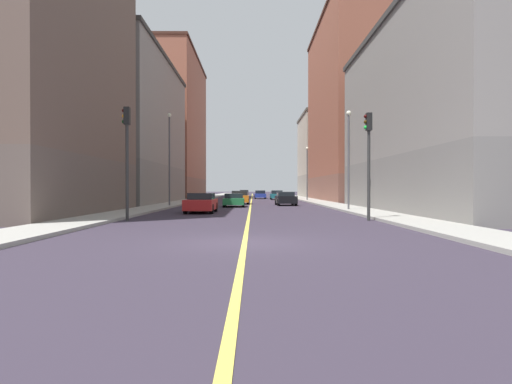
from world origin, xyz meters
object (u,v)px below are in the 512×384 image
object	(u,v)px
traffic_light_right_near	(127,147)
street_lamp_left_far	(307,168)
building_left_near	(453,115)
building_right_corner	(20,54)
traffic_light_left_near	(368,150)
building_left_mid	(356,110)
building_right_distant	(170,128)
building_left_far	(328,156)
street_lamp_right_near	(169,150)
street_lamp_left_near	(349,150)
car_white	(244,194)
car_blue	(260,195)
building_right_midblock	(124,131)
car_red	(201,203)
car_green	(234,200)
car_teal	(277,195)
car_orange	(240,198)
car_black	(286,199)

from	to	relation	value
traffic_light_right_near	street_lamp_left_far	size ratio (longest dim) A/B	0.85
building_left_near	building_right_corner	bearing A→B (deg)	-173.36
traffic_light_left_near	street_lamp_left_far	distance (m)	34.17
building_left_mid	building_right_distant	size ratio (longest dim) A/B	1.00
building_left_far	building_left_mid	bearing A→B (deg)	-90.00
building_left_near	street_lamp_right_near	world-z (taller)	building_left_near
traffic_light_right_near	street_lamp_left_near	world-z (taller)	street_lamp_left_near
building_left_near	car_white	size ratio (longest dim) A/B	6.12
building_left_far	street_lamp_right_near	size ratio (longest dim) A/B	1.98
building_left_mid	car_blue	size ratio (longest dim) A/B	6.01
building_right_distant	building_left_near	bearing A→B (deg)	-58.13
building_right_corner	building_right_midblock	xyz separation A→B (m)	(-0.00, 21.90, -1.85)
building_right_corner	street_lamp_left_near	bearing A→B (deg)	12.53
traffic_light_right_near	car_red	distance (m)	8.59
building_right_corner	car_green	world-z (taller)	building_right_corner
street_lamp_left_far	car_blue	world-z (taller)	street_lamp_left_far
building_right_distant	car_blue	bearing A→B (deg)	-18.69
car_teal	car_orange	distance (m)	18.70
building_left_near	building_left_mid	distance (m)	29.26
car_teal	street_lamp_left_far	bearing A→B (deg)	-66.04
car_teal	car_orange	size ratio (longest dim) A/B	1.02
street_lamp_right_near	street_lamp_left_far	world-z (taller)	street_lamp_right_near
car_black	car_orange	bearing A→B (deg)	141.65
traffic_light_left_near	car_white	size ratio (longest dim) A/B	1.32
street_lamp_left_near	car_teal	size ratio (longest dim) A/B	1.76
car_red	car_blue	world-z (taller)	car_red
car_black	building_left_mid	bearing A→B (deg)	56.89
building_left_far	building_right_corner	xyz separation A→B (m)	(-28.20, -54.21, 2.32)
building_right_distant	car_blue	size ratio (longest dim) A/B	5.99
car_teal	car_black	distance (m)	21.67
building_right_midblock	building_right_distant	size ratio (longest dim) A/B	0.95
street_lamp_left_near	car_black	size ratio (longest dim) A/B	1.77
car_orange	building_left_near	bearing A→B (deg)	-46.35
building_right_distant	car_black	distance (m)	39.04
building_left_mid	car_blue	distance (m)	20.61
building_right_corner	traffic_light_right_near	xyz separation A→B (m)	(7.90, -4.69, -6.12)
car_black	building_right_distant	bearing A→B (deg)	117.97
car_green	car_white	bearing A→B (deg)	89.96
street_lamp_left_near	car_orange	xyz separation A→B (m)	(-8.32, 14.53, -3.80)
building_left_far	car_teal	size ratio (longest dim) A/B	4.01
building_right_midblock	car_teal	size ratio (longest dim) A/B	6.11
street_lamp_left_far	car_green	bearing A→B (deg)	-116.87
building_right_distant	traffic_light_right_near	xyz separation A→B (m)	(7.90, -53.33, -8.24)
street_lamp_right_near	car_orange	size ratio (longest dim) A/B	2.07
car_white	car_red	bearing A→B (deg)	-91.97
building_left_far	car_blue	size ratio (longest dim) A/B	3.75
building_right_corner	car_green	xyz separation A→B (m)	(12.62, 12.37, -9.29)
traffic_light_right_near	car_teal	distance (m)	43.27
building_right_corner	building_right_midblock	distance (m)	21.98
building_left_mid	traffic_light_left_near	size ratio (longest dim) A/B	4.71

